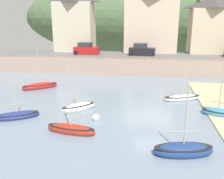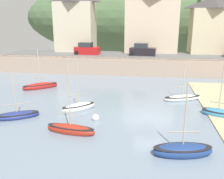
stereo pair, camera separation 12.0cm
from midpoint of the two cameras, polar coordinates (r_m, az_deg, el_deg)
quay_seawall at (r=38.25m, az=8.60°, el=5.38°), size 48.00×9.40×2.40m
hillside_backdrop at (r=75.48m, az=12.15°, el=15.54°), size 80.00×44.00×23.44m
waterfront_building_left at (r=47.13m, az=-8.18°, el=15.18°), size 6.93×5.27×10.55m
waterfront_building_centre at (r=45.33m, az=9.00°, el=15.28°), size 9.16×4.65×10.81m
waterfront_building_right at (r=46.54m, az=21.62°, el=13.39°), size 7.02×5.06×9.16m
motorboat_with_cabin at (r=19.09m, az=-9.14°, el=-8.82°), size 3.93×1.59×5.76m
rowboat_small_beached at (r=27.21m, az=15.73°, el=-1.79°), size 4.21×2.55×4.31m
sailboat_tall_mast at (r=16.68m, az=15.84°, el=-13.08°), size 3.96×2.05×4.77m
sailboat_nearest_shore at (r=23.00m, az=-20.46°, el=-5.47°), size 3.79×2.83×3.87m
sailboat_white_hull at (r=23.88m, az=23.04°, el=-4.86°), size 3.13×2.28×4.57m
fishing_boat_green at (r=23.51m, az=-7.43°, el=-3.94°), size 3.17×2.93×4.84m
sailboat_blue_trim at (r=31.64m, az=-15.79°, el=0.77°), size 4.09×3.49×4.88m
parked_car_near_slipway at (r=42.29m, az=-5.59°, el=9.01°), size 4.22×2.03×1.95m
parked_car_by_wall at (r=41.14m, az=6.97°, el=8.78°), size 4.26×2.14×1.95m
mooring_buoy at (r=21.22m, az=-3.56°, el=-6.36°), size 0.63×0.63×0.63m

